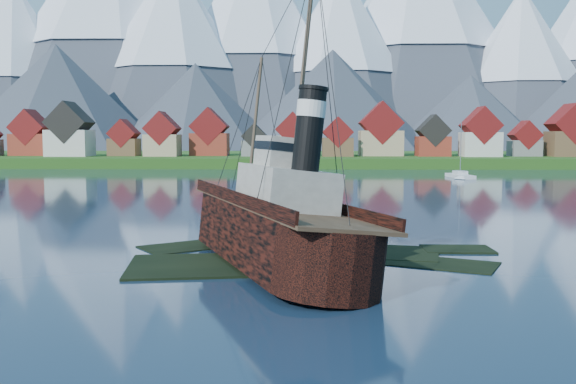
{
  "coord_description": "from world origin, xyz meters",
  "views": [
    {
      "loc": [
        1.46,
        -50.96,
        10.25
      ],
      "look_at": [
        0.06,
        6.0,
        5.0
      ],
      "focal_mm": 40.0,
      "sensor_mm": 36.0,
      "label": 1
    }
  ],
  "objects": [
    {
      "name": "mountains",
      "position": [
        -0.79,
        481.26,
        89.34
      ],
      "size": [
        965.0,
        340.0,
        205.0
      ],
      "color": "#2D333D",
      "rests_on": "ground"
    },
    {
      "name": "ground",
      "position": [
        0.0,
        0.0,
        0.0
      ],
      "size": [
        1400.0,
        1400.0,
        0.0
      ],
      "primitive_type": "plane",
      "color": "#15283D",
      "rests_on": "ground"
    },
    {
      "name": "tugboat_wreck",
      "position": [
        -1.02,
        -0.25,
        3.09
      ],
      "size": [
        7.21,
        31.06,
        24.61
      ],
      "rotation": [
        0.0,
        0.11,
        0.37
      ],
      "color": "black",
      "rests_on": "ground"
    },
    {
      "name": "shore_bank",
      "position": [
        0.0,
        170.0,
        0.0
      ],
      "size": [
        600.0,
        80.0,
        3.2
      ],
      "primitive_type": "cube",
      "color": "#234714",
      "rests_on": "ground"
    },
    {
      "name": "shoal",
      "position": [
        1.78,
        2.15,
        -0.35
      ],
      "size": [
        31.71,
        21.24,
        1.14
      ],
      "color": "black",
      "rests_on": "ground"
    },
    {
      "name": "seawall",
      "position": [
        0.0,
        132.0,
        0.0
      ],
      "size": [
        600.0,
        2.5,
        2.0
      ],
      "primitive_type": "cube",
      "color": "#3F3D38",
      "rests_on": "ground"
    },
    {
      "name": "town",
      "position": [
        -33.12,
        152.18,
        8.99
      ],
      "size": [
        250.96,
        16.69,
        17.3
      ],
      "color": "maroon",
      "rests_on": "ground"
    },
    {
      "name": "sailboat_e",
      "position": [
        37.41,
        96.92,
        0.29
      ],
      "size": [
        4.61,
        11.72,
        13.24
      ],
      "rotation": [
        0.0,
        0.0,
        0.16
      ],
      "color": "silver",
      "rests_on": "ground"
    }
  ]
}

